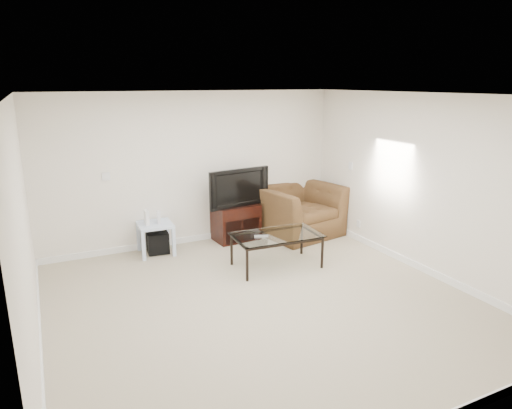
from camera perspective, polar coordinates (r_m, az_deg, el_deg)
name	(u,v)px	position (r m, az deg, el deg)	size (l,w,h in m)	color
floor	(262,302)	(5.77, 0.76, -12.07)	(5.00, 5.00, 0.00)	tan
ceiling	(263,95)	(5.14, 0.86, 13.57)	(5.00, 5.00, 0.00)	white
wall_back	(194,169)	(7.58, -7.74, 4.43)	(5.00, 0.02, 2.50)	silver
wall_left	(24,235)	(4.80, -27.00, -3.43)	(0.02, 5.00, 2.50)	silver
wall_right	(422,184)	(6.79, 20.02, 2.40)	(0.02, 5.00, 2.50)	silver
plate_back	(106,177)	(7.27, -18.25, 3.34)	(0.12, 0.02, 0.12)	white
plate_right_switch	(351,166)	(7.95, 11.74, 4.75)	(0.02, 0.09, 0.13)	white
plate_right_outlet	(358,224)	(7.95, 12.69, -2.37)	(0.02, 0.08, 0.12)	white
tv_stand	(236,222)	(7.83, -2.56, -2.21)	(0.74, 0.51, 0.62)	black
dvd_player	(237,211)	(7.73, -2.44, -0.84)	(0.40, 0.28, 0.06)	black
television	(236,187)	(7.64, -2.51, 2.24)	(1.04, 0.21, 0.64)	black
side_table	(156,238)	(7.37, -12.42, -4.16)	(0.52, 0.52, 0.50)	silver
subwoofer	(158,242)	(7.42, -12.18, -4.61)	(0.33, 0.33, 0.33)	black
game_console	(147,218)	(7.22, -13.51, -1.61)	(0.05, 0.17, 0.23)	white
game_case	(159,217)	(7.26, -12.06, -1.57)	(0.05, 0.15, 0.20)	silver
recliner	(299,202)	(8.05, 5.40, 0.28)	(1.34, 0.87, 1.17)	brown
coffee_table	(277,251)	(6.71, 2.58, -5.77)	(1.26, 0.71, 0.49)	black
remote	(261,236)	(6.52, 0.66, -3.98)	(0.20, 0.05, 0.02)	#B2B2B7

